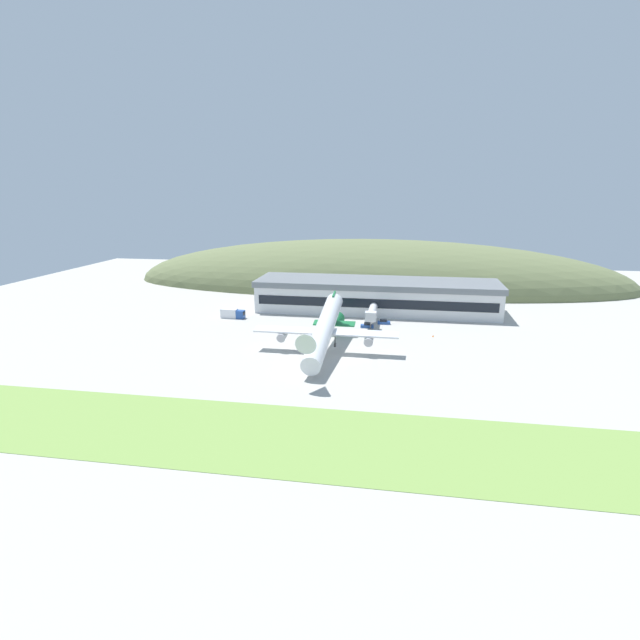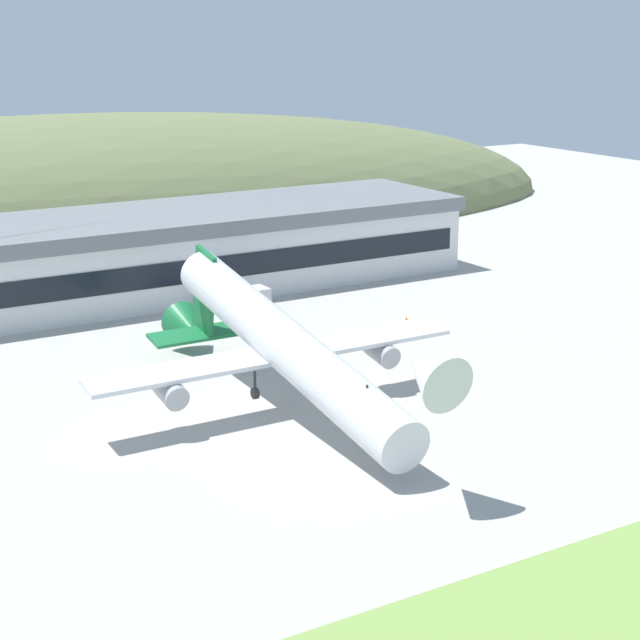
{
  "view_description": "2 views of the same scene",
  "coord_description": "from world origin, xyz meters",
  "px_view_note": "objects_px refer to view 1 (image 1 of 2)",
  "views": [
    {
      "loc": [
        12.3,
        -118.95,
        41.42
      ],
      "look_at": [
        -9.43,
        7.84,
        7.68
      ],
      "focal_mm": 28.0,
      "sensor_mm": 36.0,
      "label": 1
    },
    {
      "loc": [
        -53.68,
        -80.28,
        36.08
      ],
      "look_at": [
        -3.41,
        3.13,
        8.56
      ],
      "focal_mm": 60.0,
      "sensor_mm": 36.0,
      "label": 2
    }
  ],
  "objects_px": {
    "terminal_building": "(376,294)",
    "traffic_cone_0": "(433,336)",
    "fuel_truck": "(233,314)",
    "service_car_1": "(384,322)",
    "jetway_0": "(372,312)",
    "service_car_0": "(367,325)",
    "cargo_airplane": "(325,329)"
  },
  "relations": [
    {
      "from": "terminal_building",
      "to": "traffic_cone_0",
      "type": "height_order",
      "value": "terminal_building"
    },
    {
      "from": "jetway_0",
      "to": "cargo_airplane",
      "type": "relative_size",
      "value": 0.31
    },
    {
      "from": "cargo_airplane",
      "to": "terminal_building",
      "type": "bearing_deg",
      "value": 78.18
    },
    {
      "from": "jetway_0",
      "to": "service_car_0",
      "type": "xyz_separation_m",
      "value": [
        -1.07,
        -3.8,
        -3.31
      ]
    },
    {
      "from": "terminal_building",
      "to": "jetway_0",
      "type": "height_order",
      "value": "terminal_building"
    },
    {
      "from": "service_car_1",
      "to": "traffic_cone_0",
      "type": "bearing_deg",
      "value": -39.06
    },
    {
      "from": "service_car_0",
      "to": "fuel_truck",
      "type": "xyz_separation_m",
      "value": [
        -45.08,
        4.36,
        0.79
      ]
    },
    {
      "from": "cargo_airplane",
      "to": "traffic_cone_0",
      "type": "distance_m",
      "value": 35.44
    },
    {
      "from": "jetway_0",
      "to": "cargo_airplane",
      "type": "distance_m",
      "value": 32.28
    },
    {
      "from": "service_car_1",
      "to": "fuel_truck",
      "type": "xyz_separation_m",
      "value": [
        -49.88,
        -0.85,
        0.83
      ]
    },
    {
      "from": "service_car_0",
      "to": "service_car_1",
      "type": "xyz_separation_m",
      "value": [
        4.8,
        5.21,
        -0.04
      ]
    },
    {
      "from": "terminal_building",
      "to": "service_car_0",
      "type": "bearing_deg",
      "value": -93.3
    },
    {
      "from": "terminal_building",
      "to": "traffic_cone_0",
      "type": "distance_m",
      "value": 35.07
    },
    {
      "from": "cargo_airplane",
      "to": "service_car_0",
      "type": "xyz_separation_m",
      "value": [
        9.02,
        26.76,
        -5.82
      ]
    },
    {
      "from": "fuel_truck",
      "to": "service_car_1",
      "type": "bearing_deg",
      "value": 0.97
    },
    {
      "from": "service_car_1",
      "to": "jetway_0",
      "type": "bearing_deg",
      "value": -159.29
    },
    {
      "from": "terminal_building",
      "to": "fuel_truck",
      "type": "height_order",
      "value": "terminal_building"
    },
    {
      "from": "cargo_airplane",
      "to": "service_car_0",
      "type": "distance_m",
      "value": 28.83
    },
    {
      "from": "service_car_0",
      "to": "fuel_truck",
      "type": "bearing_deg",
      "value": 174.47
    },
    {
      "from": "jetway_0",
      "to": "service_car_1",
      "type": "bearing_deg",
      "value": 20.71
    },
    {
      "from": "jetway_0",
      "to": "service_car_0",
      "type": "height_order",
      "value": "jetway_0"
    },
    {
      "from": "cargo_airplane",
      "to": "service_car_1",
      "type": "bearing_deg",
      "value": 66.63
    },
    {
      "from": "service_car_0",
      "to": "cargo_airplane",
      "type": "bearing_deg",
      "value": -108.62
    },
    {
      "from": "cargo_airplane",
      "to": "service_car_1",
      "type": "xyz_separation_m",
      "value": [
        13.82,
        31.97,
        -5.86
      ]
    },
    {
      "from": "service_car_0",
      "to": "fuel_truck",
      "type": "relative_size",
      "value": 0.49
    },
    {
      "from": "terminal_building",
      "to": "jetway_0",
      "type": "bearing_deg",
      "value": -90.69
    },
    {
      "from": "fuel_truck",
      "to": "traffic_cone_0",
      "type": "distance_m",
      "value": 65.64
    },
    {
      "from": "terminal_building",
      "to": "cargo_airplane",
      "type": "relative_size",
      "value": 1.68
    },
    {
      "from": "cargo_airplane",
      "to": "traffic_cone_0",
      "type": "xyz_separation_m",
      "value": [
        28.61,
        19.96,
        -6.22
      ]
    },
    {
      "from": "service_car_0",
      "to": "service_car_1",
      "type": "distance_m",
      "value": 7.08
    },
    {
      "from": "service_car_0",
      "to": "service_car_1",
      "type": "height_order",
      "value": "service_car_0"
    },
    {
      "from": "fuel_truck",
      "to": "traffic_cone_0",
      "type": "bearing_deg",
      "value": -9.79
    }
  ]
}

